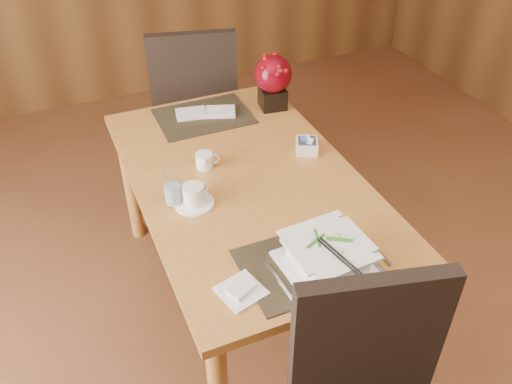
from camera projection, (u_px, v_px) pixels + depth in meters
name	position (u px, v px, depth m)	size (l,w,h in m)	color
dining_table	(247.00, 196.00, 2.32)	(0.90, 1.50, 0.75)	#BF7C35
placemat_near	(307.00, 264.00, 1.86)	(0.45, 0.33, 0.01)	black
placemat_far	(204.00, 116.00, 2.66)	(0.45, 0.33, 0.01)	black
soup_setting	(327.00, 257.00, 1.81)	(0.30, 0.30, 0.12)	white
coffee_cup	(194.00, 197.00, 2.10)	(0.16, 0.16, 0.09)	white
water_glass	(172.00, 187.00, 2.08)	(0.07, 0.07, 0.16)	silver
creamer_jug	(204.00, 161.00, 2.30)	(0.09, 0.09, 0.07)	white
sugar_caddy	(307.00, 146.00, 2.40)	(0.09, 0.09, 0.06)	white
berry_decor	(273.00, 79.00, 2.65)	(0.19, 0.19, 0.27)	black
napkins_far	(208.00, 112.00, 2.66)	(0.29, 0.10, 0.03)	white
bread_plate	(241.00, 291.00, 1.76)	(0.14, 0.14, 0.01)	white
far_chair	(194.00, 101.00, 3.12)	(0.59, 0.59, 1.05)	black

